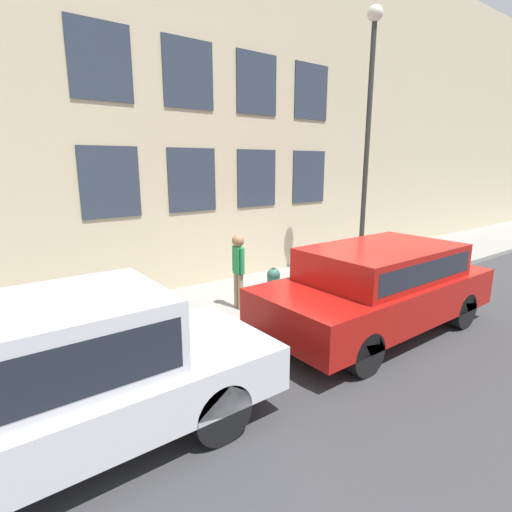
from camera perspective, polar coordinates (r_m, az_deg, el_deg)
ground_plane at (r=8.50m, az=7.31°, el=-8.62°), size 80.00×80.00×0.00m
sidewalk at (r=9.54m, az=0.94°, el=-5.63°), size 3.02×60.00×0.13m
building_facade at (r=10.50m, az=-4.97°, el=21.41°), size 0.33×40.00×9.32m
fire_hydrant at (r=8.41m, az=2.50°, el=-4.54°), size 0.36×0.46×0.87m
person at (r=8.25m, az=-2.54°, el=-1.26°), size 0.38×0.25×1.58m
parked_truck_red_near at (r=7.83m, az=17.12°, el=-3.67°), size 2.07×4.80×1.64m
parked_car_silver_far at (r=4.81m, az=-27.24°, el=-15.08°), size 1.85×4.97×1.78m
street_lamp at (r=10.36m, az=15.77°, el=17.89°), size 0.36×0.36×6.46m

